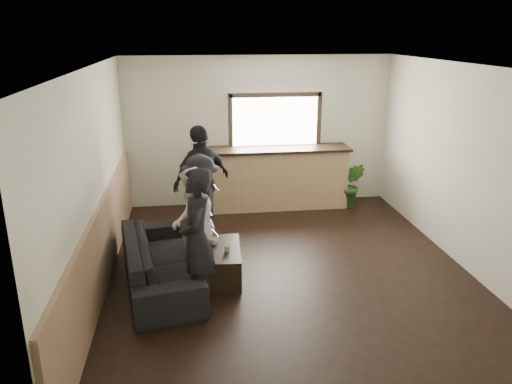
{
  "coord_description": "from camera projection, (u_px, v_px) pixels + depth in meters",
  "views": [
    {
      "loc": [
        -1.29,
        -6.21,
        3.23
      ],
      "look_at": [
        -0.4,
        0.4,
        1.05
      ],
      "focal_mm": 35.0,
      "sensor_mm": 36.0,
      "label": 1
    }
  ],
  "objects": [
    {
      "name": "bar_counter",
      "position": [
        277.0,
        174.0,
        9.4
      ],
      "size": [
        2.7,
        0.68,
        2.13
      ],
      "color": "tan",
      "rests_on": "ground"
    },
    {
      "name": "coffee_table",
      "position": [
        220.0,
        263.0,
        6.77
      ],
      "size": [
        0.59,
        1.0,
        0.43
      ],
      "primitive_type": "cube",
      "rotation": [
        0.0,
        0.0,
        -0.06
      ],
      "color": "black",
      "rests_on": "ground"
    },
    {
      "name": "person_c",
      "position": [
        201.0,
        205.0,
        7.38
      ],
      "size": [
        0.66,
        1.03,
        1.52
      ],
      "rotation": [
        0.0,
        0.0,
        -1.47
      ],
      "color": "black",
      "rests_on": "ground"
    },
    {
      "name": "ground",
      "position": [
        288.0,
        271.0,
        7.02
      ],
      "size": [
        5.0,
        6.0,
        0.01
      ],
      "primitive_type": "cube",
      "color": "black"
    },
    {
      "name": "cup_a",
      "position": [
        214.0,
        241.0,
        6.81
      ],
      "size": [
        0.14,
        0.14,
        0.09
      ],
      "primitive_type": "imported",
      "rotation": [
        0.0,
        0.0,
        5.97
      ],
      "color": "silver",
      "rests_on": "coffee_table"
    },
    {
      "name": "cup_b",
      "position": [
        227.0,
        248.0,
        6.6
      ],
      "size": [
        0.13,
        0.13,
        0.09
      ],
      "primitive_type": "imported",
      "rotation": [
        0.0,
        0.0,
        5.31
      ],
      "color": "silver",
      "rests_on": "coffee_table"
    },
    {
      "name": "potted_plant",
      "position": [
        351.0,
        185.0,
        9.45
      ],
      "size": [
        0.56,
        0.5,
        0.86
      ],
      "primitive_type": "imported",
      "rotation": [
        0.0,
        0.0,
        -0.29
      ],
      "color": "#2D6623",
      "rests_on": "ground"
    },
    {
      "name": "person_b",
      "position": [
        193.0,
        224.0,
        6.63
      ],
      "size": [
        0.63,
        0.78,
        1.53
      ],
      "rotation": [
        0.0,
        0.0,
        -1.64
      ],
      "color": "beige",
      "rests_on": "ground"
    },
    {
      "name": "room_shell",
      "position": [
        234.0,
        172.0,
        6.47
      ],
      "size": [
        5.01,
        6.01,
        2.8
      ],
      "color": "silver",
      "rests_on": "ground"
    },
    {
      "name": "sofa",
      "position": [
        160.0,
        261.0,
        6.58
      ],
      "size": [
        1.23,
        2.33,
        0.65
      ],
      "primitive_type": "imported",
      "rotation": [
        0.0,
        0.0,
        1.74
      ],
      "color": "black",
      "rests_on": "ground"
    },
    {
      "name": "person_d",
      "position": [
        202.0,
        181.0,
        8.03
      ],
      "size": [
        1.13,
        0.98,
        1.82
      ],
      "rotation": [
        0.0,
        0.0,
        -2.52
      ],
      "color": "black",
      "rests_on": "ground"
    },
    {
      "name": "person_a",
      "position": [
        197.0,
        239.0,
        5.91
      ],
      "size": [
        0.5,
        0.67,
        1.73
      ],
      "rotation": [
        0.0,
        0.0,
        -1.66
      ],
      "color": "black",
      "rests_on": "ground"
    }
  ]
}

